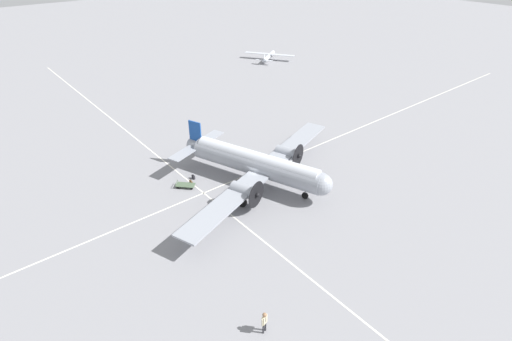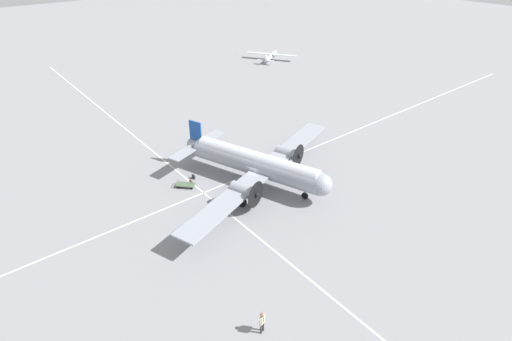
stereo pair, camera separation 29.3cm
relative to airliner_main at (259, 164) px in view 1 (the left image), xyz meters
name	(u,v)px [view 1 (the left image)]	position (x,y,z in m)	size (l,w,h in m)	color
ground_plane	(256,182)	(0.35, 0.12, -2.38)	(300.00, 300.00, 0.00)	gray
apron_line_eastwest	(214,201)	(0.35, 5.68, -2.38)	(120.00, 0.16, 0.01)	silver
apron_line_northsouth	(246,175)	(2.20, 0.12, -2.38)	(0.16, 120.00, 0.01)	silver
airliner_main	(259,164)	(0.00, 0.00, 0.00)	(17.73, 25.76, 5.35)	#9399A3
crew_foreground	(264,321)	(-14.72, 11.63, -1.25)	(0.32, 0.61, 1.85)	#2D2D33
suitcase_near_door	(193,177)	(5.30, 5.03, -2.16)	(0.45, 0.20, 0.48)	#232328
suitcase_upright_spare	(191,182)	(4.52, 5.81, -2.16)	(0.48, 0.15, 0.47)	brown
baggage_cart	(185,185)	(4.38, 6.59, -2.11)	(2.12, 2.08, 0.56)	#4C6047
light_aircraft_distant	(269,56)	(36.46, -32.80, -1.53)	(9.64, 7.97, 2.07)	#B7BCC6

